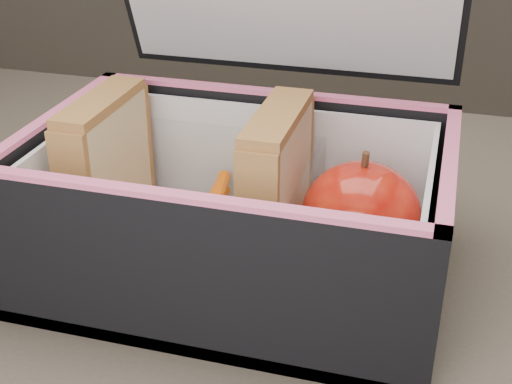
# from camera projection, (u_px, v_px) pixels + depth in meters

# --- Properties ---
(kitchen_table) EXTENTS (1.20, 0.80, 0.75)m
(kitchen_table) POSITION_uv_depth(u_px,v_px,m) (217.00, 384.00, 0.55)
(kitchen_table) COLOR brown
(kitchen_table) RESTS_ON ground
(lunch_bag) EXTENTS (0.28, 0.25, 0.28)m
(lunch_bag) POSITION_uv_depth(u_px,v_px,m) (240.00, 198.00, 0.49)
(lunch_bag) COLOR black
(lunch_bag) RESTS_ON kitchen_table
(plastic_tub) EXTENTS (0.17, 0.12, 0.07)m
(plastic_tub) POSITION_uv_depth(u_px,v_px,m) (190.00, 202.00, 0.51)
(plastic_tub) COLOR white
(plastic_tub) RESTS_ON lunch_bag
(sandwich_left) EXTENTS (0.03, 0.10, 0.11)m
(sandwich_left) POSITION_uv_depth(u_px,v_px,m) (107.00, 167.00, 0.52)
(sandwich_left) COLOR tan
(sandwich_left) RESTS_ON plastic_tub
(sandwich_right) EXTENTS (0.03, 0.10, 0.11)m
(sandwich_right) POSITION_uv_depth(u_px,v_px,m) (277.00, 187.00, 0.49)
(sandwich_right) COLOR tan
(sandwich_right) RESTS_ON plastic_tub
(carrot_sticks) EXTENTS (0.05, 0.13, 0.03)m
(carrot_sticks) POSITION_uv_depth(u_px,v_px,m) (194.00, 226.00, 0.52)
(carrot_sticks) COLOR #E74800
(carrot_sticks) RESTS_ON plastic_tub
(paper_napkin) EXTENTS (0.10, 0.10, 0.01)m
(paper_napkin) POSITION_uv_depth(u_px,v_px,m) (356.00, 262.00, 0.50)
(paper_napkin) COLOR white
(paper_napkin) RESTS_ON lunch_bag
(red_apple) EXTENTS (0.10, 0.10, 0.09)m
(red_apple) POSITION_uv_depth(u_px,v_px,m) (361.00, 216.00, 0.48)
(red_apple) COLOR #990504
(red_apple) RESTS_ON paper_napkin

